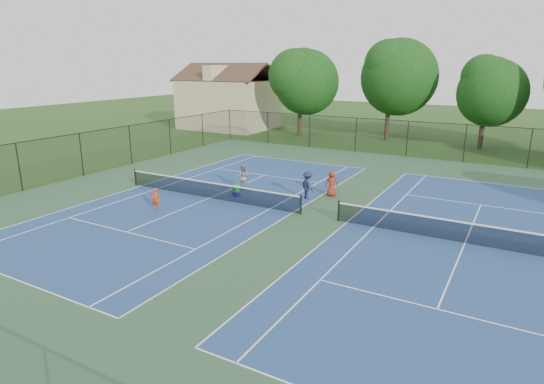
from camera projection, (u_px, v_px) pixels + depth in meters
The scene contains 15 objects.
ground at pixel (319, 218), 23.31m from camera, with size 140.00×140.00×0.00m, color #234716.
court_pad at pixel (319, 217), 23.31m from camera, with size 36.00×36.00×0.01m, color #2B4D33.
tennis_court_left at pixel (210, 197), 26.61m from camera, with size 12.00×23.83×1.07m.
tennis_court_right at pixel (465, 241), 19.96m from camera, with size 12.00×23.83×1.07m.
perimeter_fence at pixel (320, 187), 22.87m from camera, with size 36.08×36.08×3.02m.
tree_back_a at pixel (300, 78), 47.89m from camera, with size 6.80×6.80×9.15m.
tree_back_b at pixel (391, 74), 45.13m from camera, with size 7.60×7.60×10.03m.
tree_back_c at pixel (487, 88), 40.32m from camera, with size 6.00×6.00×8.40m.
clapboard_house at pixel (229, 102), 54.29m from camera, with size 10.80×8.10×7.65m.
child_player at pixel (156, 199), 24.44m from camera, with size 0.44×0.29×1.20m, color red.
instructor at pixel (243, 177), 28.19m from camera, with size 0.79×0.62×1.63m, color gray.
bystander_b at pixel (308, 185), 26.30m from camera, with size 1.05×0.61×1.63m, color #1B223C.
bystander_c at pixel (332, 183), 26.86m from camera, with size 0.76×0.50×1.56m, color maroon.
ball_crate at pixel (236, 194), 26.97m from camera, with size 0.42×0.30×0.27m, color #16269C.
ball_hopper at pixel (236, 189), 26.87m from camera, with size 0.34×0.28×0.41m, color green.
Camera 1 is at (8.81, -20.36, 7.67)m, focal length 30.00 mm.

